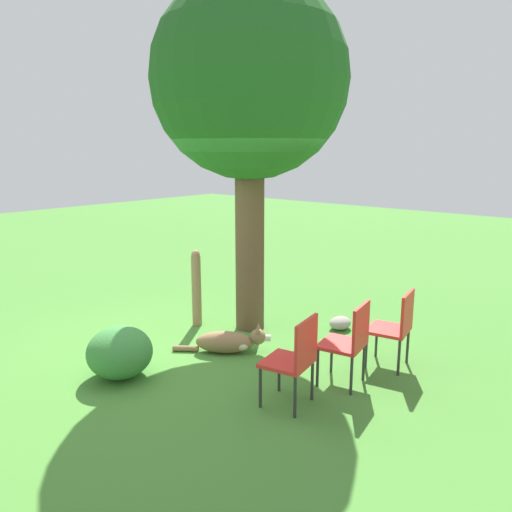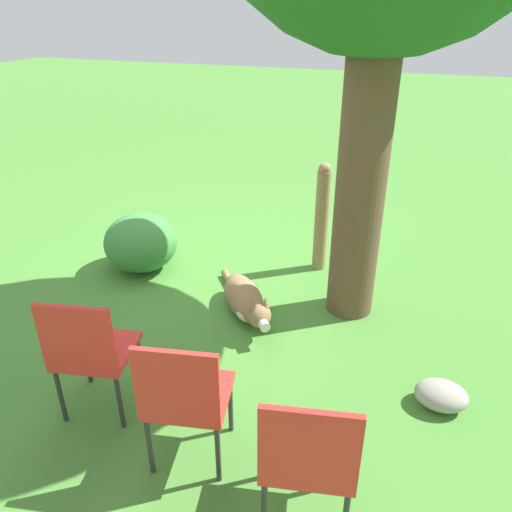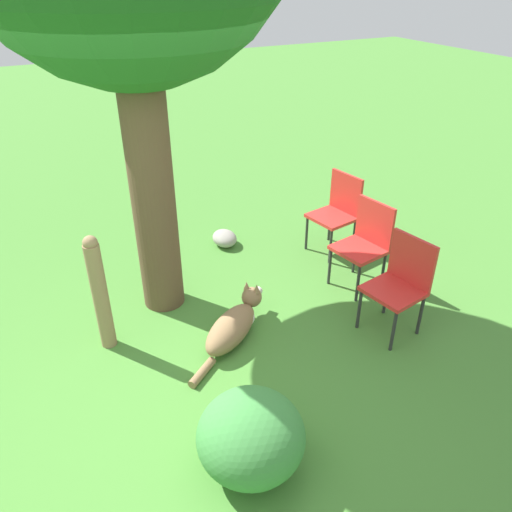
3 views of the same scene
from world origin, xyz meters
TOP-DOWN VIEW (x-y plane):
  - ground_plane at (0.00, 0.00)m, footprint 30.00×30.00m
  - oak_tree at (0.15, 0.86)m, footprint 2.46×2.46m
  - dog at (0.53, 0.06)m, footprint 0.99×0.77m
  - fence_post at (-0.47, 0.47)m, footprint 0.13×0.13m
  - red_chair_0 at (1.87, -0.45)m, footprint 0.49×0.51m
  - red_chair_1 at (2.03, 0.26)m, footprint 0.49×0.51m
  - red_chair_2 at (2.20, 0.96)m, footprint 0.49×0.51m
  - garden_rock at (1.12, 1.61)m, footprint 0.27×0.34m
  - low_shrub at (0.09, -1.16)m, footprint 0.69×0.69m

SIDE VIEW (x-z plane):
  - ground_plane at x=0.00m, z-range 0.00..0.00m
  - garden_rock at x=1.12m, z-range 0.00..0.17m
  - dog at x=0.53m, z-range -0.05..0.32m
  - low_shrub at x=0.09m, z-range 0.00..0.55m
  - red_chair_0 at x=1.87m, z-range 0.06..0.94m
  - red_chair_1 at x=2.03m, z-range 0.06..0.94m
  - red_chair_2 at x=2.20m, z-range 0.06..0.94m
  - fence_post at x=-0.47m, z-range 0.01..1.06m
  - oak_tree at x=0.15m, z-range 0.95..5.40m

